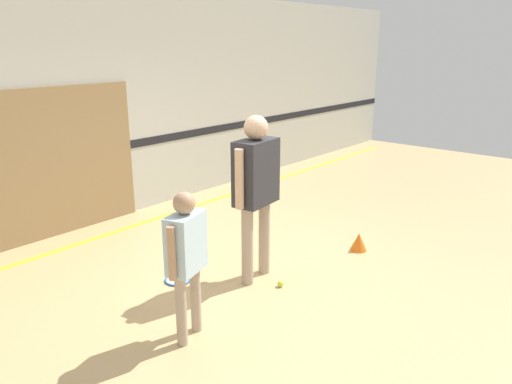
{
  "coord_description": "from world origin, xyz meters",
  "views": [
    {
      "loc": [
        -3.77,
        -3.28,
        2.46
      ],
      "look_at": [
        -0.02,
        -0.07,
        0.97
      ],
      "focal_mm": 35.0,
      "sensor_mm": 36.0,
      "label": 1
    }
  ],
  "objects_px": {
    "racket_spare_on_floor": "(179,279)",
    "training_cone": "(359,242)",
    "person_instructor": "(256,181)",
    "person_student_left": "(186,250)",
    "tennis_ball_by_spare_racket": "(186,272)",
    "tennis_ball_near_instructor": "(281,284)"
  },
  "relations": [
    {
      "from": "racket_spare_on_floor",
      "to": "tennis_ball_by_spare_racket",
      "type": "distance_m",
      "value": 0.14
    },
    {
      "from": "person_student_left",
      "to": "training_cone",
      "type": "relative_size",
      "value": 5.9
    },
    {
      "from": "racket_spare_on_floor",
      "to": "tennis_ball_by_spare_racket",
      "type": "relative_size",
      "value": 8.04
    },
    {
      "from": "person_instructor",
      "to": "person_student_left",
      "type": "height_order",
      "value": "person_instructor"
    },
    {
      "from": "person_student_left",
      "to": "tennis_ball_by_spare_racket",
      "type": "bearing_deg",
      "value": 32.27
    },
    {
      "from": "racket_spare_on_floor",
      "to": "training_cone",
      "type": "distance_m",
      "value": 2.24
    },
    {
      "from": "person_instructor",
      "to": "tennis_ball_near_instructor",
      "type": "distance_m",
      "value": 1.11
    },
    {
      "from": "tennis_ball_by_spare_racket",
      "to": "training_cone",
      "type": "bearing_deg",
      "value": -30.94
    },
    {
      "from": "tennis_ball_near_instructor",
      "to": "tennis_ball_by_spare_racket",
      "type": "distance_m",
      "value": 1.06
    },
    {
      "from": "person_instructor",
      "to": "tennis_ball_by_spare_racket",
      "type": "bearing_deg",
      "value": 119.47
    },
    {
      "from": "tennis_ball_near_instructor",
      "to": "tennis_ball_by_spare_racket",
      "type": "height_order",
      "value": "same"
    },
    {
      "from": "training_cone",
      "to": "racket_spare_on_floor",
      "type": "bearing_deg",
      "value": 151.5
    },
    {
      "from": "person_instructor",
      "to": "tennis_ball_near_instructor",
      "type": "relative_size",
      "value": 26.84
    },
    {
      "from": "racket_spare_on_floor",
      "to": "tennis_ball_by_spare_racket",
      "type": "height_order",
      "value": "tennis_ball_by_spare_racket"
    },
    {
      "from": "racket_spare_on_floor",
      "to": "training_cone",
      "type": "bearing_deg",
      "value": -35.99
    },
    {
      "from": "person_student_left",
      "to": "person_instructor",
      "type": "bearing_deg",
      "value": -3.5
    },
    {
      "from": "tennis_ball_by_spare_racket",
      "to": "training_cone",
      "type": "distance_m",
      "value": 2.14
    },
    {
      "from": "person_instructor",
      "to": "person_student_left",
      "type": "relative_size",
      "value": 1.34
    },
    {
      "from": "training_cone",
      "to": "person_instructor",
      "type": "bearing_deg",
      "value": 160.89
    },
    {
      "from": "person_student_left",
      "to": "racket_spare_on_floor",
      "type": "relative_size",
      "value": 2.49
    },
    {
      "from": "person_student_left",
      "to": "tennis_ball_near_instructor",
      "type": "distance_m",
      "value": 1.47
    },
    {
      "from": "person_instructor",
      "to": "tennis_ball_near_instructor",
      "type": "height_order",
      "value": "person_instructor"
    }
  ]
}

